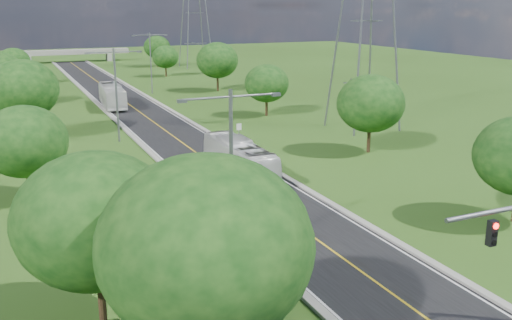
% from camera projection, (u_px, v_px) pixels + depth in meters
% --- Properties ---
extents(ground, '(260.00, 260.00, 0.00)m').
position_uv_depth(ground, '(142.00, 114.00, 77.59)').
color(ground, '#294814').
rests_on(ground, ground).
extents(road, '(8.00, 150.00, 0.06)m').
position_uv_depth(road, '(132.00, 107.00, 82.86)').
color(road, black).
rests_on(road, ground).
extents(curb_left, '(0.50, 150.00, 0.22)m').
position_uv_depth(curb_left, '(103.00, 108.00, 81.16)').
color(curb_left, gray).
rests_on(curb_left, ground).
extents(curb_right, '(0.50, 150.00, 0.22)m').
position_uv_depth(curb_right, '(161.00, 104.00, 84.52)').
color(curb_right, gray).
rests_on(curb_right, ground).
extents(speed_limit_sign, '(0.55, 0.09, 2.40)m').
position_uv_depth(speed_limit_sign, '(239.00, 131.00, 59.84)').
color(speed_limit_sign, slate).
rests_on(speed_limit_sign, ground).
extents(overpass, '(30.00, 3.00, 3.20)m').
position_uv_depth(overpass, '(69.00, 53.00, 147.37)').
color(overpass, gray).
rests_on(overpass, ground).
extents(streetlight_near_left, '(5.90, 0.25, 10.00)m').
position_uv_depth(streetlight_near_left, '(231.00, 163.00, 31.40)').
color(streetlight_near_left, slate).
rests_on(streetlight_near_left, ground).
extents(streetlight_mid_left, '(5.90, 0.25, 10.00)m').
position_uv_depth(streetlight_mid_left, '(116.00, 87.00, 60.45)').
color(streetlight_mid_left, slate).
rests_on(streetlight_mid_left, ground).
extents(streetlight_far_right, '(5.90, 0.25, 10.00)m').
position_uv_depth(streetlight_far_right, '(151.00, 58.00, 94.24)').
color(streetlight_far_right, slate).
rests_on(streetlight_far_right, ground).
extents(power_tower_near, '(9.00, 6.40, 28.00)m').
position_uv_depth(power_tower_near, '(367.00, 8.00, 65.00)').
color(power_tower_near, slate).
rests_on(power_tower_near, ground).
extents(power_tower_far, '(9.00, 6.40, 28.00)m').
position_uv_depth(power_tower_far, '(194.00, 7.00, 132.60)').
color(power_tower_far, slate).
rests_on(power_tower_far, ground).
extents(tree_la, '(7.14, 7.14, 8.30)m').
position_uv_depth(tree_la, '(96.00, 220.00, 24.90)').
color(tree_la, black).
rests_on(tree_la, ground).
extents(tree_lb, '(6.30, 6.30, 7.33)m').
position_uv_depth(tree_lb, '(24.00, 141.00, 41.87)').
color(tree_lb, black).
rests_on(tree_lb, ground).
extents(tree_lc, '(7.56, 7.56, 8.79)m').
position_uv_depth(tree_lc, '(23.00, 89.00, 61.39)').
color(tree_lc, black).
rests_on(tree_lc, ground).
extents(tree_ld, '(6.72, 6.72, 7.82)m').
position_uv_depth(tree_ld, '(0.00, 73.00, 81.89)').
color(tree_ld, black).
rests_on(tree_ld, ground).
extents(tree_le, '(5.88, 5.88, 6.84)m').
position_uv_depth(tree_le, '(14.00, 62.00, 104.16)').
color(tree_le, black).
rests_on(tree_le, ground).
extents(tree_lf, '(7.98, 7.98, 9.28)m').
position_uv_depth(tree_lf, '(206.00, 246.00, 20.64)').
color(tree_lf, black).
rests_on(tree_lf, ground).
extents(tree_rb, '(6.72, 6.72, 7.82)m').
position_uv_depth(tree_rb, '(371.00, 103.00, 56.20)').
color(tree_rb, black).
rests_on(tree_rb, ground).
extents(tree_rc, '(5.88, 5.88, 6.84)m').
position_uv_depth(tree_rc, '(267.00, 83.00, 75.34)').
color(tree_rc, black).
rests_on(tree_rc, ground).
extents(tree_rd, '(7.14, 7.14, 8.30)m').
position_uv_depth(tree_rd, '(217.00, 60.00, 97.01)').
color(tree_rd, black).
rests_on(tree_rd, ground).
extents(tree_re, '(5.46, 5.46, 6.35)m').
position_uv_depth(tree_re, '(165.00, 57.00, 117.47)').
color(tree_re, black).
rests_on(tree_re, ground).
extents(tree_rf, '(6.30, 6.30, 7.33)m').
position_uv_depth(tree_rf, '(157.00, 47.00, 136.29)').
color(tree_rf, black).
rests_on(tree_rf, ground).
extents(bus_outbound, '(2.80, 11.41, 3.17)m').
position_uv_depth(bus_outbound, '(239.00, 159.00, 48.72)').
color(bus_outbound, white).
rests_on(bus_outbound, road).
extents(bus_inbound, '(3.54, 11.83, 3.25)m').
position_uv_depth(bus_inbound, '(112.00, 96.00, 82.47)').
color(bus_inbound, white).
rests_on(bus_inbound, road).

